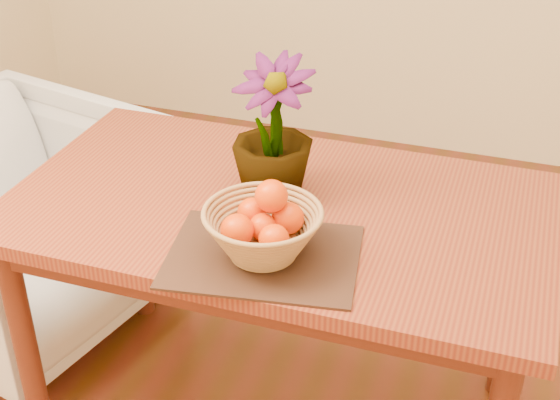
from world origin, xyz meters
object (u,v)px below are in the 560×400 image
(potted_plant, at_px, (273,130))
(armchair, at_px, (15,218))
(wicker_basket, at_px, (263,235))
(table, at_px, (279,232))

(potted_plant, relative_size, armchair, 0.45)
(armchair, bearing_deg, wicker_basket, -98.39)
(potted_plant, height_order, armchair, potted_plant)
(potted_plant, bearing_deg, table, -45.48)
(table, distance_m, wicker_basket, 0.29)
(wicker_basket, relative_size, armchair, 0.34)
(table, height_order, potted_plant, potted_plant)
(table, relative_size, potted_plant, 3.75)
(wicker_basket, bearing_deg, armchair, 158.57)
(table, bearing_deg, armchair, 170.70)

